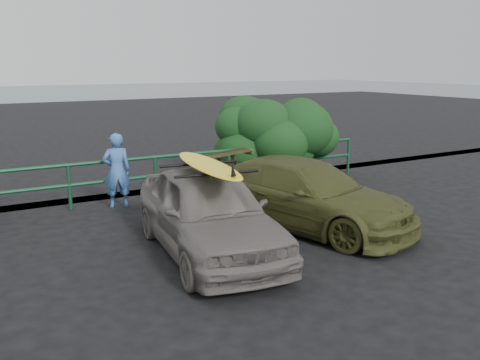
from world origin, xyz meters
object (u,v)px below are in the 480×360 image
object	(u,v)px
guardrail	(114,182)
olive_vehicle	(304,194)
surfboard	(208,165)
sedan	(208,212)
man	(117,171)

from	to	relation	value
guardrail	olive_vehicle	size ratio (longest dim) A/B	3.09
olive_vehicle	surfboard	bearing A→B (deg)	171.68
sedan	man	size ratio (longest dim) A/B	2.53
guardrail	surfboard	distance (m)	4.14
sedan	surfboard	bearing A→B (deg)	98.02
olive_vehicle	surfboard	distance (m)	2.50
guardrail	surfboard	world-z (taller)	surfboard
olive_vehicle	surfboard	world-z (taller)	surfboard
olive_vehicle	man	world-z (taller)	man
olive_vehicle	man	distance (m)	4.26
man	surfboard	world-z (taller)	man
surfboard	guardrail	bearing A→B (deg)	103.50
guardrail	surfboard	bearing A→B (deg)	-84.52
guardrail	sedan	distance (m)	4.02
olive_vehicle	sedan	bearing A→B (deg)	171.68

